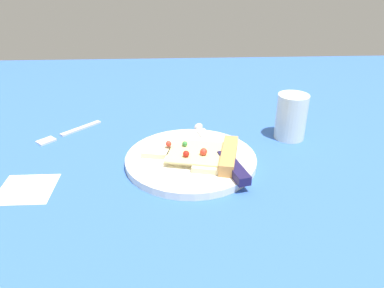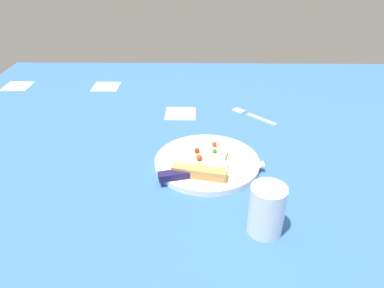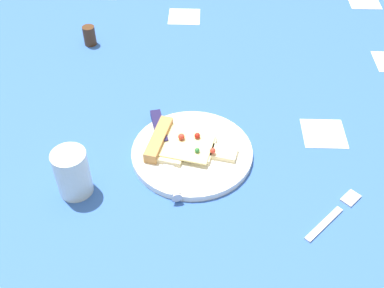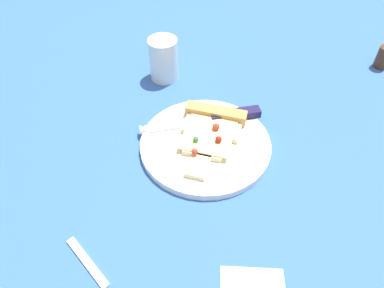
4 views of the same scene
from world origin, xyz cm
name	(u,v)px [view 4 (image 4 of 4)]	position (x,y,z in cm)	size (l,w,h in cm)	color
ground_plane	(207,147)	(0.05, -0.02, -1.50)	(158.43, 158.43, 3.00)	#3360B7
plate	(208,145)	(0.33, -1.52, 0.69)	(24.47, 24.47, 1.38)	white
pizza_slice	(212,130)	(0.91, 0.99, 2.18)	(13.05, 18.69, 2.63)	beige
knife	(214,118)	(1.29, 4.42, 1.99)	(23.75, 8.08, 2.45)	silver
drinking_glass	(165,59)	(-9.97, 20.03, 4.79)	(6.41, 6.41, 9.59)	silver
pepper_shaker	(384,57)	(40.78, 26.91, 2.57)	(3.21, 3.21, 5.13)	#4C2D19
fork	(102,279)	(-13.98, -27.97, 0.40)	(12.19, 11.99, 0.80)	silver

